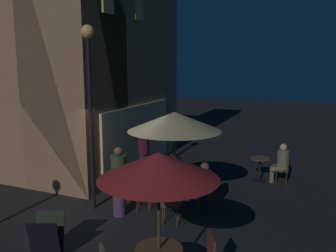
# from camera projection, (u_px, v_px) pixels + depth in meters

# --- Properties ---
(ground_plane) EXTENTS (60.00, 60.00, 0.00)m
(ground_plane) POSITION_uv_depth(u_px,v_px,m) (102.00, 219.00, 8.68)
(ground_plane) COLOR black
(cafe_building) EXTENTS (6.37, 7.03, 7.79)m
(cafe_building) POSITION_uv_depth(u_px,v_px,m) (64.00, 57.00, 12.07)
(cafe_building) COLOR tan
(cafe_building) RESTS_ON ground
(street_lamp_near_corner) EXTENTS (0.32, 0.32, 4.61)m
(street_lamp_near_corner) POSITION_uv_depth(u_px,v_px,m) (90.00, 85.00, 8.81)
(street_lamp_near_corner) COLOR black
(street_lamp_near_corner) RESTS_ON ground
(menu_sandwich_board) EXTENTS (0.80, 0.76, 0.83)m
(menu_sandwich_board) POSITION_uv_depth(u_px,v_px,m) (47.00, 237.00, 6.90)
(menu_sandwich_board) COLOR black
(menu_sandwich_board) RESTS_ON ground
(cafe_table_0) EXTENTS (0.80, 0.80, 0.77)m
(cafe_table_0) POSITION_uv_depth(u_px,v_px,m) (174.00, 188.00, 9.12)
(cafe_table_0) COLOR black
(cafe_table_0) RESTS_ON ground
(cafe_table_2) EXTENTS (0.63, 0.63, 0.76)m
(cafe_table_2) POSITION_uv_depth(u_px,v_px,m) (260.00, 165.00, 11.39)
(cafe_table_2) COLOR black
(cafe_table_2) RESTS_ON ground
(patio_umbrella_0) EXTENTS (2.32, 2.32, 2.53)m
(patio_umbrella_0) POSITION_uv_depth(u_px,v_px,m) (174.00, 122.00, 8.83)
(patio_umbrella_0) COLOR black
(patio_umbrella_0) RESTS_ON ground
(patio_umbrella_1) EXTENTS (1.90, 1.90, 2.37)m
(patio_umbrella_1) POSITION_uv_depth(u_px,v_px,m) (159.00, 167.00, 5.54)
(patio_umbrella_1) COLOR black
(patio_umbrella_1) RESTS_ON ground
(cafe_chair_0) EXTENTS (0.52, 0.52, 0.87)m
(cafe_chair_0) POSITION_uv_depth(u_px,v_px,m) (170.00, 202.00, 8.33)
(cafe_chair_0) COLOR brown
(cafe_chair_0) RESTS_ON ground
(cafe_chair_1) EXTENTS (0.50, 0.50, 0.98)m
(cafe_chair_1) POSITION_uv_depth(u_px,v_px,m) (208.00, 189.00, 9.08)
(cafe_chair_1) COLOR brown
(cafe_chair_1) RESTS_ON ground
(cafe_chair_2) EXTENTS (0.54, 0.54, 0.95)m
(cafe_chair_2) POSITION_uv_depth(u_px,v_px,m) (178.00, 178.00, 9.98)
(cafe_chair_2) COLOR #4E3028
(cafe_chair_2) RESTS_ON ground
(cafe_chair_3) EXTENTS (0.48, 0.48, 0.94)m
(cafe_chair_3) POSITION_uv_depth(u_px,v_px,m) (140.00, 188.00, 9.19)
(cafe_chair_3) COLOR brown
(cafe_chair_3) RESTS_ON ground
(cafe_chair_6) EXTENTS (0.39, 0.39, 0.91)m
(cafe_chair_6) POSITION_uv_depth(u_px,v_px,m) (285.00, 167.00, 11.09)
(cafe_chair_6) COLOR #572F18
(cafe_chair_6) RESTS_ON ground
(patron_seated_0) EXTENTS (0.42, 0.52, 1.27)m
(patron_seated_0) POSITION_uv_depth(u_px,v_px,m) (202.00, 184.00, 9.06)
(patron_seated_0) COLOR navy
(patron_seated_0) RESTS_ON ground
(patron_seated_1) EXTENTS (0.53, 0.43, 1.21)m
(patron_seated_1) POSITION_uv_depth(u_px,v_px,m) (178.00, 175.00, 9.82)
(patron_seated_1) COLOR #273047
(patron_seated_1) RESTS_ON ground
(patron_seated_2) EXTENTS (0.35, 0.54, 1.28)m
(patron_seated_2) POSITION_uv_depth(u_px,v_px,m) (281.00, 161.00, 11.11)
(patron_seated_2) COLOR #7C7059
(patron_seated_2) RESTS_ON ground
(patron_standing_3) EXTENTS (0.35, 0.35, 1.74)m
(patron_standing_3) POSITION_uv_depth(u_px,v_px,m) (144.00, 156.00, 11.14)
(patron_standing_3) COLOR #2B2442
(patron_standing_3) RESTS_ON ground
(patron_standing_4) EXTENTS (0.38, 0.38, 1.72)m
(patron_standing_4) POSITION_uv_depth(u_px,v_px,m) (119.00, 182.00, 8.78)
(patron_standing_4) COLOR #543C5C
(patron_standing_4) RESTS_ON ground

